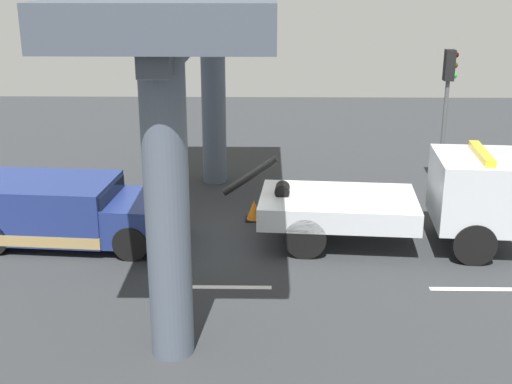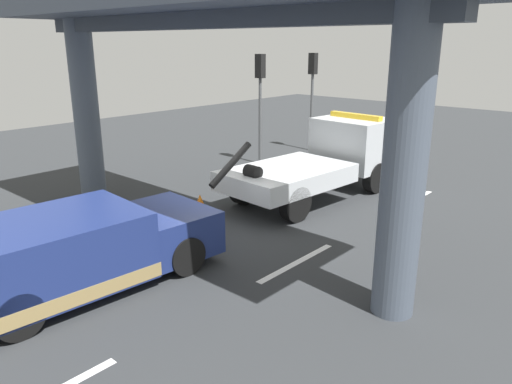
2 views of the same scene
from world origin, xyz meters
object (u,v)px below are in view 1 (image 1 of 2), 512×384
traffic_cone_orange (254,211)px  tow_truck_white (418,199)px  traffic_light_near (448,90)px  towed_van_green (68,212)px

traffic_cone_orange → tow_truck_white: bearing=-22.2°
traffic_light_near → traffic_cone_orange: (-5.68, -2.65, -2.87)m
tow_truck_white → towed_van_green: 8.66m
tow_truck_white → towed_van_green: tow_truck_white is taller
traffic_light_near → traffic_cone_orange: 6.90m
traffic_cone_orange → towed_van_green: bearing=-161.1°
tow_truck_white → traffic_light_near: (1.64, 4.30, 1.93)m
towed_van_green → traffic_light_near: traffic_light_near is taller
traffic_light_near → tow_truck_white: bearing=-110.9°
traffic_cone_orange → traffic_light_near: bearing=25.0°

